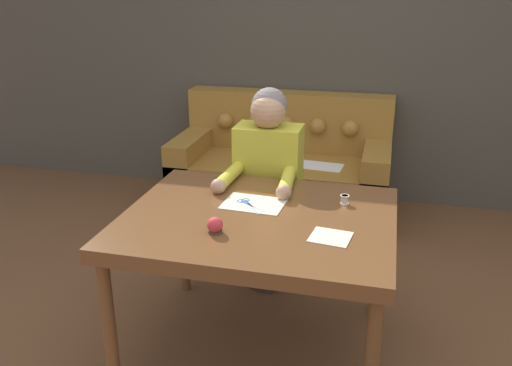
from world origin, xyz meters
TOP-DOWN VIEW (x-y plane):
  - ground_plane at (0.00, 0.00)m, footprint 16.00×16.00m
  - wall_back at (0.00, 2.21)m, footprint 8.00×0.06m
  - dining_table at (-0.11, -0.02)m, footprint 1.25×1.02m
  - couch at (-0.35, 1.80)m, footprint 1.68×0.82m
  - person at (-0.21, 0.62)m, footprint 0.42×0.61m
  - pattern_paper_main at (-0.16, 0.10)m, footprint 0.31×0.23m
  - pattern_paper_offcut at (0.24, -0.17)m, footprint 0.19×0.18m
  - scissors at (-0.19, 0.10)m, footprint 0.17×0.17m
  - thread_spool at (0.27, 0.21)m, footprint 0.04×0.04m
  - pin_cushion at (-0.25, -0.24)m, footprint 0.07×0.07m

SIDE VIEW (x-z plane):
  - ground_plane at x=0.00m, z-range 0.00..0.00m
  - couch at x=-0.35m, z-range -0.14..0.78m
  - person at x=-0.21m, z-range 0.00..1.22m
  - dining_table at x=-0.11m, z-range 0.30..1.05m
  - pattern_paper_main at x=-0.16m, z-range 0.75..0.75m
  - pattern_paper_offcut at x=0.24m, z-range 0.75..0.75m
  - scissors at x=-0.19m, z-range 0.75..0.75m
  - thread_spool at x=0.27m, z-range 0.75..0.79m
  - pin_cushion at x=-0.25m, z-range 0.74..0.82m
  - wall_back at x=0.00m, z-range 0.00..2.60m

